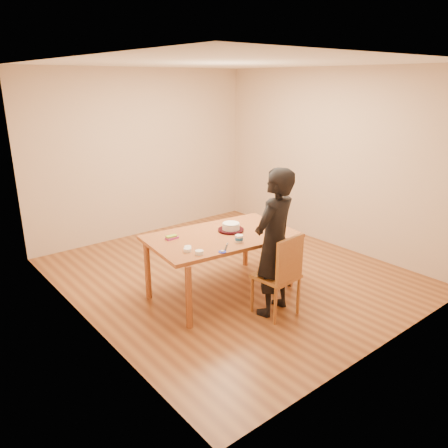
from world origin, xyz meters
TOP-DOWN VIEW (x-y plane):
  - room_shell at (0.00, 0.34)m, footprint 4.00×4.50m
  - dining_table at (-0.43, -0.33)m, footprint 1.84×1.22m
  - dining_chair at (-0.28, -1.11)m, footprint 0.46×0.46m
  - cake_plate at (-0.25, -0.30)m, footprint 0.32×0.32m
  - cake at (-0.25, -0.30)m, footprint 0.21×0.21m
  - frosting_dome at (-0.25, -0.30)m, footprint 0.21×0.21m
  - frosting_tub at (-0.42, -0.65)m, footprint 0.09×0.09m
  - frosting_lid at (-0.76, -0.77)m, footprint 0.09×0.09m
  - frosting_dollop at (-0.76, -0.77)m, footprint 0.04×0.04m
  - ramekin_green at (-0.99, -0.66)m, footprint 0.09×0.09m
  - ramekin_yellow at (-1.01, -0.47)m, footprint 0.08×0.08m
  - ramekin_multi at (-1.05, -0.53)m, footprint 0.08×0.08m
  - candy_box_pink at (-0.96, -0.08)m, footprint 0.15×0.08m
  - candy_box_green at (-0.97, -0.08)m, footprint 0.13×0.07m
  - spatula at (-0.66, -0.70)m, footprint 0.13×0.13m
  - person at (-0.28, -1.06)m, footprint 0.68×0.52m

SIDE VIEW (x-z plane):
  - dining_chair at x=-0.28m, z-range 0.43..0.47m
  - dining_table at x=-0.43m, z-range 0.71..0.75m
  - frosting_lid at x=-0.76m, z-range 0.75..0.76m
  - spatula at x=-0.66m, z-range 0.75..0.76m
  - candy_box_pink at x=-0.96m, z-range 0.75..0.77m
  - cake_plate at x=-0.25m, z-range 0.75..0.78m
  - frosting_dollop at x=-0.76m, z-range 0.76..0.78m
  - ramekin_yellow at x=-1.01m, z-range 0.75..0.79m
  - ramekin_multi at x=-1.05m, z-range 0.75..0.79m
  - ramekin_green at x=-0.99m, z-range 0.75..0.79m
  - candy_box_green at x=-0.97m, z-range 0.77..0.79m
  - frosting_tub at x=-0.42m, z-range 0.75..0.83m
  - cake at x=-0.25m, z-range 0.78..0.84m
  - person at x=-0.28m, z-range 0.00..1.66m
  - frosting_dome at x=-0.25m, z-range 0.84..0.87m
  - room_shell at x=0.00m, z-range 0.00..2.70m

